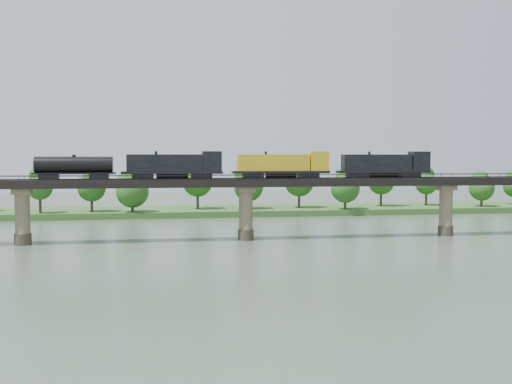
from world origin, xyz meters
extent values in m
plane|color=#3B4A3A|center=(0.00, 0.00, 0.00)|extent=(400.00, 400.00, 0.00)
cube|color=#2C5321|center=(0.00, 85.00, 0.80)|extent=(300.00, 24.00, 1.60)
cylinder|color=#473A2D|center=(-40.00, 30.00, 1.00)|extent=(3.00, 3.00, 2.00)
cylinder|color=#907B5E|center=(-40.00, 30.00, 5.50)|extent=(2.60, 2.60, 9.00)
cube|color=#907B5E|center=(-40.00, 30.00, 9.50)|extent=(3.20, 3.20, 1.00)
cylinder|color=#473A2D|center=(0.00, 30.00, 1.00)|extent=(3.00, 3.00, 2.00)
cylinder|color=#907B5E|center=(0.00, 30.00, 5.50)|extent=(2.60, 2.60, 9.00)
cube|color=#907B5E|center=(0.00, 30.00, 9.50)|extent=(3.20, 3.20, 1.00)
cylinder|color=#473A2D|center=(40.00, 30.00, 1.00)|extent=(3.00, 3.00, 2.00)
cylinder|color=#907B5E|center=(40.00, 30.00, 5.50)|extent=(2.60, 2.60, 9.00)
cube|color=#907B5E|center=(40.00, 30.00, 9.50)|extent=(3.20, 3.20, 1.00)
cube|color=black|center=(0.00, 30.00, 10.75)|extent=(220.00, 5.00, 1.50)
cube|color=black|center=(0.00, 29.25, 11.58)|extent=(220.00, 0.12, 0.16)
cube|color=black|center=(0.00, 30.75, 11.58)|extent=(220.00, 0.12, 0.16)
cube|color=black|center=(0.00, 27.60, 12.20)|extent=(220.00, 0.10, 0.10)
cube|color=black|center=(0.00, 32.40, 12.20)|extent=(220.00, 0.10, 0.10)
cube|color=black|center=(0.00, 27.60, 11.85)|extent=(0.08, 0.08, 0.70)
cube|color=black|center=(0.00, 32.40, 11.85)|extent=(0.08, 0.08, 0.70)
cylinder|color=#382619|center=(-44.43, 76.31, 3.35)|extent=(0.70, 0.70, 3.51)
sphere|color=#1B4A15|center=(-44.43, 76.31, 8.03)|extent=(6.31, 6.31, 6.31)
sphere|color=#1B4A15|center=(-44.43, 76.31, 10.96)|extent=(4.73, 4.73, 4.73)
cylinder|color=#382619|center=(-32.24, 78.84, 3.27)|extent=(0.70, 0.70, 3.34)
sphere|color=#1B4A15|center=(-32.24, 78.84, 7.73)|extent=(7.18, 7.18, 7.18)
sphere|color=#1B4A15|center=(-32.24, 78.84, 10.52)|extent=(5.39, 5.39, 5.39)
cylinder|color=#382619|center=(-22.01, 76.15, 3.01)|extent=(0.70, 0.70, 2.83)
sphere|color=#1B4A15|center=(-22.01, 76.15, 6.78)|extent=(8.26, 8.26, 8.26)
sphere|color=#1B4A15|center=(-22.01, 76.15, 9.14)|extent=(6.19, 6.19, 6.19)
cylinder|color=#382619|center=(-5.04, 82.68, 3.58)|extent=(0.70, 0.70, 3.96)
sphere|color=#1B4A15|center=(-5.04, 82.68, 8.87)|extent=(8.07, 8.07, 8.07)
sphere|color=#1B4A15|center=(-5.04, 82.68, 12.17)|extent=(6.05, 6.05, 6.05)
cylinder|color=#382619|center=(8.52, 81.14, 3.23)|extent=(0.70, 0.70, 3.27)
sphere|color=#1B4A15|center=(8.52, 81.14, 7.59)|extent=(8.03, 8.03, 8.03)
sphere|color=#1B4A15|center=(8.52, 81.14, 10.31)|extent=(6.02, 6.02, 6.02)
cylinder|color=#382619|center=(22.65, 82.31, 3.56)|extent=(0.70, 0.70, 3.92)
sphere|color=#1B4A15|center=(22.65, 82.31, 8.79)|extent=(8.29, 8.29, 8.29)
sphere|color=#1B4A15|center=(22.65, 82.31, 12.05)|extent=(6.21, 6.21, 6.21)
cylinder|color=#382619|center=(33.59, 75.35, 3.11)|extent=(0.70, 0.70, 3.02)
sphere|color=#1B4A15|center=(33.59, 75.35, 7.15)|extent=(7.74, 7.74, 7.74)
sphere|color=#1B4A15|center=(33.59, 75.35, 9.67)|extent=(5.80, 5.80, 5.80)
cylinder|color=#382619|center=(46.81, 84.03, 3.50)|extent=(0.70, 0.70, 3.80)
sphere|color=#1B4A15|center=(46.81, 84.03, 8.56)|extent=(7.47, 7.47, 7.47)
sphere|color=#1B4A15|center=(46.81, 84.03, 11.73)|extent=(5.60, 5.60, 5.60)
cylinder|color=#382619|center=(60.48, 84.26, 3.29)|extent=(0.70, 0.70, 3.38)
sphere|color=#1B4A15|center=(60.48, 84.26, 7.80)|extent=(6.23, 6.23, 6.23)
sphere|color=#1B4A15|center=(60.48, 84.26, 10.62)|extent=(4.67, 4.67, 4.67)
cylinder|color=#382619|center=(74.35, 78.39, 2.99)|extent=(0.70, 0.70, 2.77)
sphere|color=#1B4A15|center=(74.35, 78.39, 6.68)|extent=(7.04, 7.04, 7.04)
sphere|color=#1B4A15|center=(74.35, 78.39, 8.99)|extent=(5.28, 5.28, 5.28)
cube|color=black|center=(32.31, 30.00, 12.03)|extent=(3.87, 2.32, 1.06)
cube|color=black|center=(21.67, 30.00, 12.03)|extent=(3.87, 2.32, 1.06)
cube|color=black|center=(26.99, 30.00, 12.71)|extent=(18.37, 2.90, 0.48)
cube|color=black|center=(25.54, 30.00, 14.50)|extent=(13.54, 2.61, 3.09)
cube|color=black|center=(34.24, 30.00, 14.79)|extent=(3.48, 2.90, 3.67)
cylinder|color=black|center=(26.99, 30.00, 12.18)|extent=(5.80, 1.35, 1.35)
cube|color=black|center=(12.00, 30.00, 12.03)|extent=(3.87, 2.32, 1.06)
cube|color=black|center=(1.37, 30.00, 12.03)|extent=(3.87, 2.32, 1.06)
cube|color=black|center=(6.69, 30.00, 12.71)|extent=(18.37, 2.90, 0.48)
cube|color=gold|center=(5.24, 30.00, 14.50)|extent=(13.54, 2.61, 3.09)
cube|color=gold|center=(13.94, 30.00, 14.79)|extent=(3.48, 2.90, 3.67)
cylinder|color=black|center=(6.69, 30.00, 12.18)|extent=(5.80, 1.35, 1.35)
cube|color=black|center=(-8.30, 30.00, 12.03)|extent=(3.87, 2.32, 1.06)
cube|color=black|center=(-18.94, 30.00, 12.03)|extent=(3.87, 2.32, 1.06)
cube|color=black|center=(-13.62, 30.00, 12.71)|extent=(18.37, 2.90, 0.48)
cube|color=black|center=(-15.07, 30.00, 14.50)|extent=(13.54, 2.61, 3.09)
cube|color=black|center=(-6.37, 30.00, 14.79)|extent=(3.48, 2.90, 3.67)
cylinder|color=black|center=(-13.62, 30.00, 12.18)|extent=(5.80, 1.35, 1.35)
cube|color=black|center=(-26.67, 30.00, 12.03)|extent=(3.38, 2.13, 1.06)
cube|color=black|center=(-35.37, 30.00, 12.03)|extent=(3.38, 2.13, 1.06)
cube|color=black|center=(-31.02, 30.00, 12.66)|extent=(14.50, 2.32, 0.29)
cylinder|color=black|center=(-31.02, 30.00, 14.21)|extent=(13.54, 2.90, 2.90)
cylinder|color=black|center=(-31.02, 30.00, 15.75)|extent=(0.68, 0.68, 0.48)
camera|label=1|loc=(-17.86, -88.25, 15.76)|focal=45.00mm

